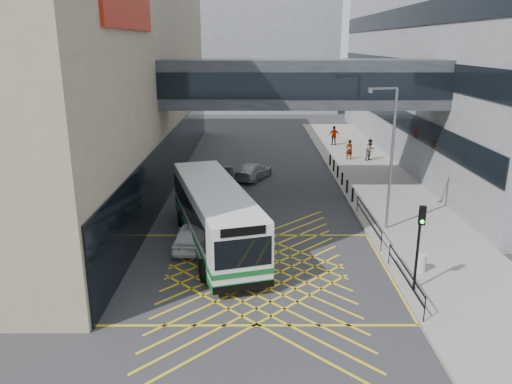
{
  "coord_description": "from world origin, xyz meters",
  "views": [
    {
      "loc": [
        -0.06,
        -20.7,
        10.01
      ],
      "look_at": [
        0.0,
        4.0,
        2.6
      ],
      "focal_mm": 35.0,
      "sensor_mm": 36.0,
      "label": 1
    }
  ],
  "objects_px": {
    "street_lamp": "(389,151)",
    "litter_bin": "(421,263)",
    "car_white": "(192,235)",
    "car_silver": "(253,171)",
    "traffic_light": "(420,236)",
    "pedestrian_a": "(349,150)",
    "bus": "(214,214)",
    "pedestrian_c": "(334,136)",
    "pedestrian_b": "(370,150)",
    "car_dark": "(221,175)"
  },
  "relations": [
    {
      "from": "bus",
      "to": "street_lamp",
      "type": "height_order",
      "value": "street_lamp"
    },
    {
      "from": "bus",
      "to": "car_silver",
      "type": "relative_size",
      "value": 2.8
    },
    {
      "from": "car_silver",
      "to": "pedestrian_c",
      "type": "bearing_deg",
      "value": -98.45
    },
    {
      "from": "traffic_light",
      "to": "litter_bin",
      "type": "height_order",
      "value": "traffic_light"
    },
    {
      "from": "car_dark",
      "to": "car_silver",
      "type": "height_order",
      "value": "car_dark"
    },
    {
      "from": "litter_bin",
      "to": "pedestrian_c",
      "type": "height_order",
      "value": "pedestrian_c"
    },
    {
      "from": "bus",
      "to": "pedestrian_c",
      "type": "relative_size",
      "value": 6.12
    },
    {
      "from": "car_silver",
      "to": "traffic_light",
      "type": "height_order",
      "value": "traffic_light"
    },
    {
      "from": "car_silver",
      "to": "car_dark",
      "type": "bearing_deg",
      "value": 60.72
    },
    {
      "from": "bus",
      "to": "traffic_light",
      "type": "height_order",
      "value": "traffic_light"
    },
    {
      "from": "street_lamp",
      "to": "pedestrian_a",
      "type": "xyz_separation_m",
      "value": [
        1.14,
        16.98,
        -3.5
      ]
    },
    {
      "from": "bus",
      "to": "litter_bin",
      "type": "height_order",
      "value": "bus"
    },
    {
      "from": "litter_bin",
      "to": "pedestrian_a",
      "type": "distance_m",
      "value": 22.39
    },
    {
      "from": "bus",
      "to": "pedestrian_b",
      "type": "xyz_separation_m",
      "value": [
        12.07,
        18.66,
        -0.62
      ]
    },
    {
      "from": "bus",
      "to": "traffic_light",
      "type": "xyz_separation_m",
      "value": [
        8.65,
        -5.16,
        0.87
      ]
    },
    {
      "from": "pedestrian_c",
      "to": "street_lamp",
      "type": "bearing_deg",
      "value": 88.19
    },
    {
      "from": "bus",
      "to": "pedestrian_b",
      "type": "relative_size",
      "value": 6.26
    },
    {
      "from": "car_white",
      "to": "litter_bin",
      "type": "xyz_separation_m",
      "value": [
        10.62,
        -3.14,
        -0.09
      ]
    },
    {
      "from": "traffic_light",
      "to": "pedestrian_c",
      "type": "bearing_deg",
      "value": 92.86
    },
    {
      "from": "litter_bin",
      "to": "pedestrian_b",
      "type": "height_order",
      "value": "pedestrian_b"
    },
    {
      "from": "traffic_light",
      "to": "pedestrian_a",
      "type": "distance_m",
      "value": 24.28
    },
    {
      "from": "car_dark",
      "to": "car_silver",
      "type": "xyz_separation_m",
      "value": [
        2.34,
        1.71,
        -0.08
      ]
    },
    {
      "from": "street_lamp",
      "to": "pedestrian_b",
      "type": "distance_m",
      "value": 17.22
    },
    {
      "from": "traffic_light",
      "to": "pedestrian_b",
      "type": "distance_m",
      "value": 24.11
    },
    {
      "from": "pedestrian_b",
      "to": "pedestrian_c",
      "type": "height_order",
      "value": "pedestrian_c"
    },
    {
      "from": "street_lamp",
      "to": "traffic_light",
      "type": "bearing_deg",
      "value": -110.34
    },
    {
      "from": "bus",
      "to": "street_lamp",
      "type": "distance_m",
      "value": 9.8
    },
    {
      "from": "car_dark",
      "to": "traffic_light",
      "type": "bearing_deg",
      "value": 119.55
    },
    {
      "from": "litter_bin",
      "to": "pedestrian_c",
      "type": "xyz_separation_m",
      "value": [
        0.5,
        28.83,
        0.55
      ]
    },
    {
      "from": "pedestrian_a",
      "to": "pedestrian_b",
      "type": "relative_size",
      "value": 0.94
    },
    {
      "from": "bus",
      "to": "car_white",
      "type": "height_order",
      "value": "bus"
    },
    {
      "from": "car_white",
      "to": "car_dark",
      "type": "relative_size",
      "value": 0.89
    },
    {
      "from": "traffic_light",
      "to": "litter_bin",
      "type": "distance_m",
      "value": 2.83
    },
    {
      "from": "traffic_light",
      "to": "pedestrian_a",
      "type": "bearing_deg",
      "value": 91.43
    },
    {
      "from": "car_dark",
      "to": "litter_bin",
      "type": "bearing_deg",
      "value": 124.68
    },
    {
      "from": "car_white",
      "to": "car_silver",
      "type": "bearing_deg",
      "value": -98.91
    },
    {
      "from": "car_white",
      "to": "street_lamp",
      "type": "height_order",
      "value": "street_lamp"
    },
    {
      "from": "street_lamp",
      "to": "litter_bin",
      "type": "height_order",
      "value": "street_lamp"
    },
    {
      "from": "car_white",
      "to": "car_dark",
      "type": "height_order",
      "value": "car_dark"
    },
    {
      "from": "car_dark",
      "to": "pedestrian_b",
      "type": "height_order",
      "value": "pedestrian_b"
    },
    {
      "from": "street_lamp",
      "to": "pedestrian_b",
      "type": "height_order",
      "value": "street_lamp"
    },
    {
      "from": "bus",
      "to": "traffic_light",
      "type": "distance_m",
      "value": 10.11
    },
    {
      "from": "car_dark",
      "to": "pedestrian_b",
      "type": "relative_size",
      "value": 2.5
    },
    {
      "from": "pedestrian_c",
      "to": "traffic_light",
      "type": "bearing_deg",
      "value": 87.71
    },
    {
      "from": "car_white",
      "to": "car_silver",
      "type": "distance_m",
      "value": 13.67
    },
    {
      "from": "car_dark",
      "to": "pedestrian_c",
      "type": "bearing_deg",
      "value": -125.65
    },
    {
      "from": "car_dark",
      "to": "traffic_light",
      "type": "height_order",
      "value": "traffic_light"
    },
    {
      "from": "car_white",
      "to": "pedestrian_c",
      "type": "relative_size",
      "value": 2.17
    },
    {
      "from": "pedestrian_c",
      "to": "bus",
      "type": "bearing_deg",
      "value": 68.8
    },
    {
      "from": "car_silver",
      "to": "street_lamp",
      "type": "xyz_separation_m",
      "value": [
        7.24,
        -11.08,
        3.89
      ]
    }
  ]
}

